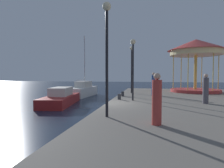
# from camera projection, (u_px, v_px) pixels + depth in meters

# --- Properties ---
(ground_plane) EXTENTS (120.00, 120.00, 0.00)m
(ground_plane) POSITION_uv_depth(u_px,v_px,m) (107.00, 115.00, 12.17)
(ground_plane) COLOR #162338
(motorboat_red) EXTENTS (2.92, 6.15, 1.48)m
(motorboat_red) POSITION_uv_depth(u_px,v_px,m) (61.00, 98.00, 16.48)
(motorboat_red) COLOR maroon
(motorboat_red) RESTS_ON ground
(sailboat_white) EXTENTS (2.21, 5.71, 7.34)m
(sailboat_white) POSITION_uv_depth(u_px,v_px,m) (83.00, 90.00, 23.00)
(sailboat_white) COLOR white
(sailboat_white) RESTS_ON ground
(carousel) EXTENTS (5.69, 5.69, 5.42)m
(carousel) POSITION_uv_depth(u_px,v_px,m) (196.00, 53.00, 19.51)
(carousel) COLOR #B23333
(carousel) RESTS_ON quay_dock
(lamp_post_near_edge) EXTENTS (0.36, 0.36, 4.75)m
(lamp_post_near_edge) POSITION_uv_depth(u_px,v_px,m) (107.00, 40.00, 7.85)
(lamp_post_near_edge) COLOR black
(lamp_post_near_edge) RESTS_ON quay_dock
(lamp_post_mid_promenade) EXTENTS (0.36, 0.36, 4.21)m
(lamp_post_mid_promenade) POSITION_uv_depth(u_px,v_px,m) (133.00, 59.00, 13.03)
(lamp_post_mid_promenade) COLOR black
(lamp_post_mid_promenade) RESTS_ON quay_dock
(lamp_post_far_end) EXTENTS (0.36, 0.36, 4.54)m
(lamp_post_far_end) POSITION_uv_depth(u_px,v_px,m) (132.00, 61.00, 18.41)
(lamp_post_far_end) COLOR black
(lamp_post_far_end) RESTS_ON quay_dock
(bollard_center) EXTENTS (0.24, 0.24, 0.40)m
(bollard_center) POSITION_uv_depth(u_px,v_px,m) (123.00, 94.00, 15.70)
(bollard_center) COLOR #2D2D33
(bollard_center) RESTS_ON quay_dock
(bollard_north) EXTENTS (0.24, 0.24, 0.40)m
(bollard_north) POSITION_uv_depth(u_px,v_px,m) (119.00, 97.00, 13.62)
(bollard_north) COLOR #2D2D33
(bollard_north) RESTS_ON quay_dock
(person_near_carousel) EXTENTS (0.34, 0.34, 1.98)m
(person_near_carousel) POSITION_uv_depth(u_px,v_px,m) (153.00, 84.00, 16.63)
(person_near_carousel) COLOR #2D4C8C
(person_near_carousel) RESTS_ON quay_dock
(person_far_corner) EXTENTS (0.34, 0.34, 1.83)m
(person_far_corner) POSITION_uv_depth(u_px,v_px,m) (157.00, 101.00, 6.67)
(person_far_corner) COLOR #B23833
(person_far_corner) RESTS_ON quay_dock
(person_mid_promenade) EXTENTS (0.34, 0.34, 1.83)m
(person_mid_promenade) POSITION_uv_depth(u_px,v_px,m) (206.00, 90.00, 11.65)
(person_mid_promenade) COLOR #514C56
(person_mid_promenade) RESTS_ON quay_dock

